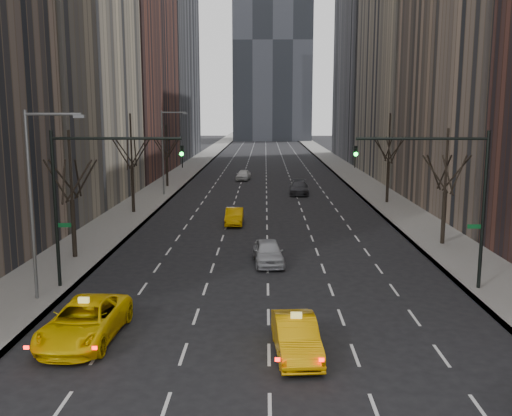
{
  "coord_description": "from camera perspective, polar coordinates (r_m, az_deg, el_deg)",
  "views": [
    {
      "loc": [
        -0.17,
        -16.3,
        9.08
      ],
      "look_at": [
        -0.69,
        16.5,
        3.5
      ],
      "focal_mm": 40.0,
      "sensor_mm": 36.0,
      "label": 1
    }
  ],
  "objects": [
    {
      "name": "tree_rw_b",
      "position": [
        40.55,
        18.38,
        1.56
      ],
      "size": [
        3.36,
        3.5,
        7.82
      ],
      "color": "black",
      "rests_on": "ground"
    },
    {
      "name": "sidewalk_left",
      "position": [
        87.61,
        -7.03,
        3.68
      ],
      "size": [
        4.5,
        320.0,
        0.15
      ],
      "primitive_type": "cube",
      "color": "slate",
      "rests_on": "ground"
    },
    {
      "name": "silver_sedan_ahead",
      "position": [
        34.34,
        1.23,
        -4.43
      ],
      "size": [
        2.07,
        4.39,
        1.45
      ],
      "primitive_type": "imported",
      "rotation": [
        0.0,
        0.0,
        0.08
      ],
      "color": "#A8AAB0",
      "rests_on": "ground"
    },
    {
      "name": "tree_rw_c",
      "position": [
        57.83,
        13.1,
        4.4
      ],
      "size": [
        3.36,
        3.5,
        8.74
      ],
      "color": "black",
      "rests_on": "ground"
    },
    {
      "name": "bld_left_far",
      "position": [
        86.0,
        -14.17,
        18.02
      ],
      "size": [
        14.0,
        28.0,
        44.0
      ],
      "primitive_type": "cube",
      "color": "brown",
      "rests_on": "ground"
    },
    {
      "name": "tree_lw_b",
      "position": [
        36.68,
        -17.92,
        0.78
      ],
      "size": [
        3.36,
        3.5,
        7.82
      ],
      "color": "black",
      "rests_on": "ground"
    },
    {
      "name": "far_car_white",
      "position": [
        76.04,
        -1.27,
        3.33
      ],
      "size": [
        2.1,
        4.27,
        1.4
      ],
      "primitive_type": "imported",
      "rotation": [
        0.0,
        0.0,
        -0.11
      ],
      "color": "silver",
      "rests_on": "ground"
    },
    {
      "name": "taxi_suv",
      "position": [
        24.23,
        -16.76,
        -10.81
      ],
      "size": [
        2.85,
        5.74,
        1.56
      ],
      "primitive_type": "imported",
      "rotation": [
        0.0,
        0.0,
        -0.05
      ],
      "color": "yellow",
      "rests_on": "ground"
    },
    {
      "name": "tree_lw_c",
      "position": [
        51.92,
        -12.29,
        3.86
      ],
      "size": [
        3.36,
        3.5,
        8.74
      ],
      "color": "black",
      "rests_on": "ground"
    },
    {
      "name": "tree_lw_d",
      "position": [
        69.54,
        -8.92,
        4.99
      ],
      "size": [
        3.36,
        3.5,
        7.36
      ],
      "color": "black",
      "rests_on": "ground"
    },
    {
      "name": "traffic_mast_right",
      "position": [
        30.0,
        18.93,
        2.25
      ],
      "size": [
        6.69,
        0.39,
        8.0
      ],
      "color": "black",
      "rests_on": "ground"
    },
    {
      "name": "far_suv_grey",
      "position": [
        63.18,
        4.31,
        2.04
      ],
      "size": [
        2.29,
        5.19,
        1.48
      ],
      "primitive_type": "imported",
      "rotation": [
        0.0,
        0.0,
        -0.04
      ],
      "color": "#323238",
      "rests_on": "ground"
    },
    {
      "name": "taxi_sedan",
      "position": [
        22.0,
        4.03,
        -12.7
      ],
      "size": [
        1.88,
        4.51,
        1.45
      ],
      "primitive_type": "imported",
      "rotation": [
        0.0,
        0.0,
        0.08
      ],
      "color": "#DD9804",
      "rests_on": "ground"
    },
    {
      "name": "sidewalk_right",
      "position": [
        87.66,
        9.07,
        3.64
      ],
      "size": [
        4.5,
        320.0,
        0.15
      ],
      "primitive_type": "cube",
      "color": "slate",
      "rests_on": "ground"
    },
    {
      "name": "far_taxi",
      "position": [
        46.24,
        -2.18,
        -0.84
      ],
      "size": [
        1.43,
        4.02,
        1.32
      ],
      "primitive_type": "imported",
      "rotation": [
        0.0,
        0.0,
        0.01
      ],
      "color": "#D99804",
      "rests_on": "ground"
    },
    {
      "name": "ground",
      "position": [
        18.67,
        1.39,
        -19.47
      ],
      "size": [
        400.0,
        400.0,
        0.0
      ],
      "primitive_type": "plane",
      "color": "black",
      "rests_on": "ground"
    },
    {
      "name": "traffic_mast_left",
      "position": [
        29.9,
        -16.51,
        2.35
      ],
      "size": [
        6.69,
        0.39,
        8.0
      ],
      "color": "black",
      "rests_on": "ground"
    },
    {
      "name": "streetlight_near",
      "position": [
        28.6,
        -21.02,
        2.05
      ],
      "size": [
        2.83,
        0.22,
        9.0
      ],
      "color": "slate",
      "rests_on": "ground"
    },
    {
      "name": "streetlight_far",
      "position": [
        62.32,
        -9.0,
        6.35
      ],
      "size": [
        2.83,
        0.22,
        9.0
      ],
      "color": "slate",
      "rests_on": "ground"
    },
    {
      "name": "bld_right_deep",
      "position": [
        115.13,
        12.47,
        19.4
      ],
      "size": [
        14.0,
        30.0,
        58.0
      ],
      "primitive_type": "cube",
      "color": "slate",
      "rests_on": "ground"
    }
  ]
}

